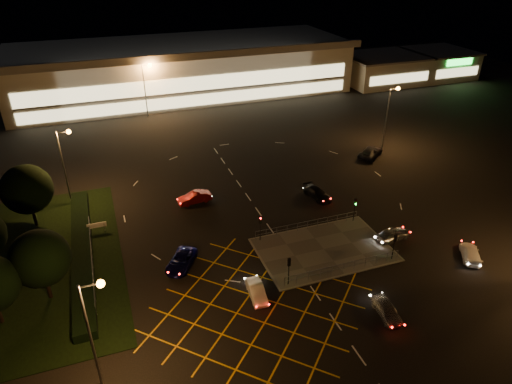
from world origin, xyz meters
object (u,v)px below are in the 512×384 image
object	(u,v)px
car_left_blue	(181,261)
car_approach_white	(471,253)
signal_se	(395,241)
car_queue_white	(257,291)
car_far_dkgrey	(317,193)
signal_sw	(289,266)
car_near_silver	(387,310)
signal_nw	(260,223)
signal_ne	(355,205)
car_right_silver	(393,234)
car_circ_red	(194,198)
car_east_grey	(371,152)

from	to	relation	value
car_left_blue	car_approach_white	world-z (taller)	car_left_blue
signal_se	car_queue_white	size ratio (longest dim) A/B	0.82
signal_se	car_left_blue	bearing A→B (deg)	-17.06
signal_se	car_far_dkgrey	world-z (taller)	signal_se
signal_sw	car_far_dkgrey	xyz separation A→B (m)	(10.48, 14.75, -1.70)
car_near_silver	car_queue_white	size ratio (longest dim) A/B	1.02
signal_se	signal_nw	distance (m)	14.41
signal_ne	car_near_silver	xyz separation A→B (m)	(-5.29, -14.82, -1.70)
signal_se	car_far_dkgrey	xyz separation A→B (m)	(-1.52, 14.75, -1.70)
car_right_silver	car_near_silver	bearing A→B (deg)	135.22
signal_ne	car_queue_white	world-z (taller)	signal_ne
car_left_blue	car_circ_red	size ratio (longest dim) A/B	1.10
signal_se	car_far_dkgrey	distance (m)	14.93
signal_sw	signal_nw	distance (m)	7.99
car_left_blue	car_approach_white	distance (m)	30.72
signal_ne	car_far_dkgrey	size ratio (longest dim) A/B	0.69
car_far_dkgrey	car_circ_red	distance (m)	16.04
signal_sw	car_far_dkgrey	distance (m)	18.18
car_near_silver	car_far_dkgrey	size ratio (longest dim) A/B	0.86
car_queue_white	car_right_silver	world-z (taller)	car_right_silver
car_circ_red	signal_ne	bearing A→B (deg)	49.79
signal_nw	car_right_silver	bearing A→B (deg)	-18.71
signal_ne	car_east_grey	distance (m)	19.85
car_near_silver	car_left_blue	xyz separation A→B (m)	(-16.01, 13.37, -0.00)
car_far_dkgrey	car_circ_red	size ratio (longest dim) A/B	1.05
signal_nw	car_east_grey	bearing A→B (deg)	32.77
signal_nw	car_circ_red	distance (m)	12.20
signal_sw	car_near_silver	bearing A→B (deg)	134.49
signal_nw	car_left_blue	world-z (taller)	signal_nw
signal_se	car_near_silver	size ratio (longest dim) A/B	0.80
signal_se	car_right_silver	size ratio (longest dim) A/B	0.75
car_left_blue	signal_sw	bearing A→B (deg)	-2.83
car_east_grey	car_approach_white	bearing A→B (deg)	134.44
signal_ne	car_far_dkgrey	bearing A→B (deg)	102.65
signal_nw	car_queue_white	world-z (taller)	signal_nw
car_near_silver	car_far_dkgrey	world-z (taller)	car_near_silver
car_far_dkgrey	car_east_grey	xyz separation A→B (m)	(13.72, 8.81, 0.08)
signal_se	car_right_silver	distance (m)	4.21
signal_ne	car_queue_white	size ratio (longest dim) A/B	0.82
signal_sw	car_left_blue	world-z (taller)	signal_sw
car_far_dkgrey	car_east_grey	bearing A→B (deg)	21.62
car_near_silver	car_right_silver	world-z (taller)	car_right_silver
car_right_silver	signal_nw	bearing A→B (deg)	63.47
car_near_silver	signal_nw	bearing A→B (deg)	120.74
signal_se	signal_nw	xyz separation A→B (m)	(-12.00, 7.99, 0.00)
signal_ne	car_near_silver	bearing A→B (deg)	-109.64
signal_sw	car_near_silver	size ratio (longest dim) A/B	0.80
car_east_grey	car_far_dkgrey	bearing A→B (deg)	86.19
car_near_silver	car_far_dkgrey	bearing A→B (deg)	86.46
signal_sw	car_east_grey	world-z (taller)	signal_sw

